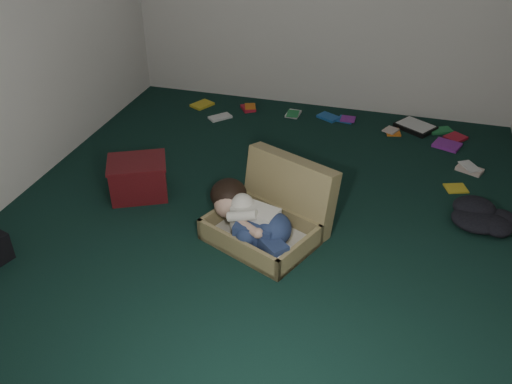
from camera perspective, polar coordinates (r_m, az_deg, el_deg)
The scene contains 8 objects.
floor at distance 4.15m, azimuth 0.57°, elevation -2.98°, with size 4.50×4.50×0.00m, color black.
wall_front at distance 1.75m, azimuth -19.73°, elevation -9.81°, with size 4.50×4.50×0.00m, color silver.
suitcase at distance 3.94m, azimuth 1.78°, elevation -2.33°, with size 0.96×0.95×0.54m.
person at distance 3.82m, azimuth -0.53°, elevation -2.74°, with size 0.71×0.60×0.34m.
maroon_bin at distance 4.46m, azimuth -12.27°, elevation 1.44°, with size 0.57×0.52×0.32m.
clothing_pile at distance 4.46m, azimuth 23.84°, elevation -2.31°, with size 0.43×0.35×0.14m, color black, non-canonical shape.
paper_tray at distance 5.72m, azimuth 16.44°, elevation 6.62°, with size 0.45×0.42×0.05m.
book_scatter at distance 5.53m, azimuth 10.08°, elevation 6.41°, with size 2.95×1.32×0.02m.
Camera 1 is at (0.89, -3.24, 2.43)m, focal length 38.00 mm.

